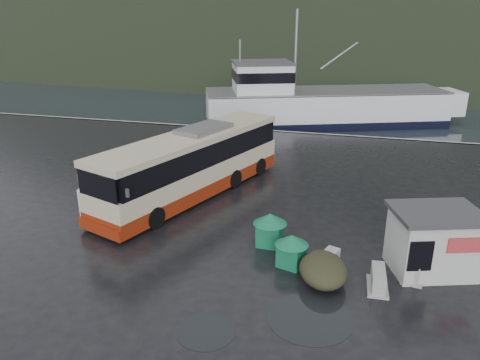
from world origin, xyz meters
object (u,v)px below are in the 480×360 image
(waste_bin_left, at_px, (291,265))
(jersey_barrier_a, at_px, (325,272))
(dome_tent, at_px, (322,281))
(jersey_barrier_b, at_px, (413,277))
(ticket_kiosk, at_px, (429,270))
(jersey_barrier_c, at_px, (377,288))
(coach_bus, at_px, (194,194))
(waste_bin_right, at_px, (269,244))
(white_van, at_px, (126,210))
(fishing_trawler, at_px, (325,111))

(waste_bin_left, xyz_separation_m, jersey_barrier_a, (1.46, -0.21, 0.00))
(dome_tent, xyz_separation_m, jersey_barrier_b, (3.52, 1.24, 0.00))
(ticket_kiosk, height_order, jersey_barrier_b, ticket_kiosk)
(waste_bin_left, distance_m, jersey_barrier_c, 3.60)
(jersey_barrier_a, height_order, jersey_barrier_c, jersey_barrier_a)
(waste_bin_left, bearing_deg, ticket_kiosk, 10.61)
(coach_bus, bearing_deg, waste_bin_right, -21.81)
(waste_bin_left, bearing_deg, waste_bin_right, 128.05)
(white_van, relative_size, jersey_barrier_c, 3.62)
(white_van, height_order, jersey_barrier_c, white_van)
(waste_bin_right, xyz_separation_m, ticket_kiosk, (6.82, -0.53, 0.00))
(waste_bin_right, distance_m, jersey_barrier_c, 5.32)
(waste_bin_right, bearing_deg, jersey_barrier_a, -33.51)
(white_van, height_order, jersey_barrier_a, white_van)
(jersey_barrier_a, xyz_separation_m, jersey_barrier_c, (2.04, -0.63, 0.00))
(dome_tent, bearing_deg, waste_bin_right, 136.93)
(waste_bin_right, bearing_deg, jersey_barrier_b, -11.22)
(coach_bus, height_order, white_van, coach_bus)
(jersey_barrier_c, bearing_deg, coach_bus, 144.39)
(jersey_barrier_b, bearing_deg, ticket_kiosk, 45.59)
(white_van, xyz_separation_m, jersey_barrier_b, (14.35, -3.07, 0.00))
(jersey_barrier_b, bearing_deg, waste_bin_left, -175.83)
(waste_bin_right, bearing_deg, coach_bus, 138.16)
(ticket_kiosk, xyz_separation_m, jersey_barrier_b, (-0.67, -0.69, 0.00))
(dome_tent, distance_m, jersey_barrier_b, 3.73)
(coach_bus, bearing_deg, jersey_barrier_b, -7.72)
(coach_bus, distance_m, ticket_kiosk, 13.42)
(dome_tent, bearing_deg, waste_bin_left, 147.74)
(waste_bin_right, bearing_deg, ticket_kiosk, -4.45)
(waste_bin_right, xyz_separation_m, dome_tent, (2.63, -2.46, 0.00))
(jersey_barrier_a, xyz_separation_m, jersey_barrier_b, (3.45, 0.57, 0.00))
(white_van, relative_size, fishing_trawler, 0.19)
(white_van, bearing_deg, jersey_barrier_a, -18.41)
(coach_bus, bearing_deg, jersey_barrier_a, -19.26)
(coach_bus, bearing_deg, fishing_trawler, 98.22)
(waste_bin_right, bearing_deg, white_van, 167.26)
(jersey_barrier_b, bearing_deg, white_van, 167.91)
(waste_bin_left, distance_m, waste_bin_right, 2.00)
(white_van, xyz_separation_m, jersey_barrier_c, (12.94, -4.27, 0.00))
(waste_bin_right, height_order, dome_tent, waste_bin_right)
(waste_bin_right, relative_size, jersey_barrier_c, 0.99)
(ticket_kiosk, relative_size, jersey_barrier_a, 2.05)
(coach_bus, distance_m, dome_tent, 10.92)
(ticket_kiosk, distance_m, jersey_barrier_a, 4.31)
(white_van, xyz_separation_m, waste_bin_left, (9.44, -3.43, 0.00))
(waste_bin_right, relative_size, jersey_barrier_b, 0.95)
(white_van, xyz_separation_m, waste_bin_right, (8.20, -1.85, 0.00))
(dome_tent, height_order, jersey_barrier_b, dome_tent)
(waste_bin_left, bearing_deg, jersey_barrier_a, -8.16)
(waste_bin_left, bearing_deg, coach_bus, 135.99)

